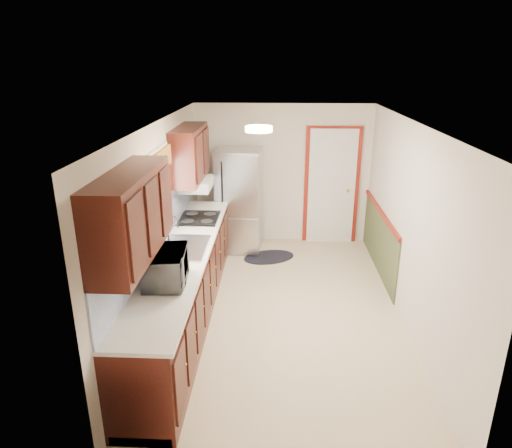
# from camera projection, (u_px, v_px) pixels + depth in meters

# --- Properties ---
(room_shell) EXTENTS (3.20, 5.20, 2.52)m
(room_shell) POSITION_uv_depth(u_px,v_px,m) (284.00, 223.00, 5.53)
(room_shell) COLOR beige
(room_shell) RESTS_ON ground
(kitchen_run) EXTENTS (0.63, 4.00, 2.20)m
(kitchen_run) POSITION_uv_depth(u_px,v_px,m) (180.00, 261.00, 5.44)
(kitchen_run) COLOR #38120C
(kitchen_run) RESTS_ON ground
(back_wall_trim) EXTENTS (1.12, 2.30, 2.08)m
(back_wall_trim) POSITION_uv_depth(u_px,v_px,m) (341.00, 197.00, 7.67)
(back_wall_trim) COLOR maroon
(back_wall_trim) RESTS_ON ground
(ceiling_fixture) EXTENTS (0.30, 0.30, 0.06)m
(ceiling_fixture) POSITION_uv_depth(u_px,v_px,m) (259.00, 129.00, 4.96)
(ceiling_fixture) COLOR #FFD88C
(ceiling_fixture) RESTS_ON room_shell
(microwave) EXTENTS (0.39, 0.63, 0.41)m
(microwave) POSITION_uv_depth(u_px,v_px,m) (165.00, 264.00, 4.57)
(microwave) COLOR white
(microwave) RESTS_ON kitchen_run
(refrigerator) EXTENTS (0.75, 0.74, 1.72)m
(refrigerator) POSITION_uv_depth(u_px,v_px,m) (239.00, 200.00, 7.60)
(refrigerator) COLOR #B7B7BC
(refrigerator) RESTS_ON ground
(rug) EXTENTS (1.00, 0.83, 0.01)m
(rug) POSITION_uv_depth(u_px,v_px,m) (269.00, 257.00, 7.51)
(rug) COLOR black
(rug) RESTS_ON ground
(cooktop) EXTENTS (0.54, 0.65, 0.02)m
(cooktop) POSITION_uv_depth(u_px,v_px,m) (199.00, 218.00, 6.48)
(cooktop) COLOR black
(cooktop) RESTS_ON kitchen_run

